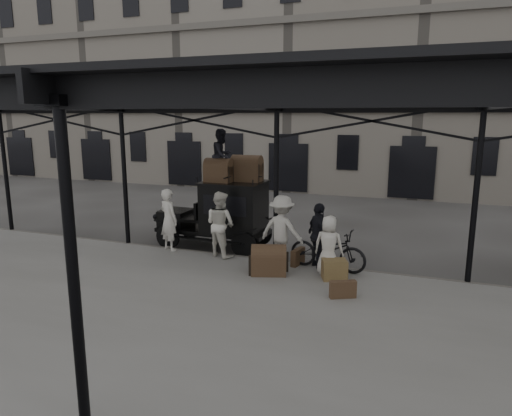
{
  "coord_description": "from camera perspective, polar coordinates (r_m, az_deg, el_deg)",
  "views": [
    {
      "loc": [
        3.83,
        -9.85,
        4.19
      ],
      "look_at": [
        -0.45,
        1.6,
        1.7
      ],
      "focal_mm": 32.0,
      "sensor_mm": 36.0,
      "label": 1
    }
  ],
  "objects": [
    {
      "name": "ground",
      "position": [
        11.37,
        -0.73,
        -10.11
      ],
      "size": [
        120.0,
        120.0,
        0.0
      ],
      "primitive_type": "plane",
      "color": "#383533",
      "rests_on": "ground"
    },
    {
      "name": "platform",
      "position": [
        9.66,
        -5.15,
        -13.76
      ],
      "size": [
        28.0,
        8.0,
        0.15
      ],
      "primitive_type": "cube",
      "color": "slate",
      "rests_on": "ground"
    },
    {
      "name": "canopy",
      "position": [
        9.0,
        -4.9,
        14.06
      ],
      "size": [
        22.5,
        9.0,
        4.74
      ],
      "color": "black",
      "rests_on": "ground"
    },
    {
      "name": "building_frontage",
      "position": [
        28.25,
        13.16,
        16.94
      ],
      "size": [
        64.0,
        8.0,
        14.0
      ],
      "primitive_type": "cube",
      "color": "slate",
      "rests_on": "ground"
    },
    {
      "name": "taxi",
      "position": [
        14.45,
        -3.9,
        -0.44
      ],
      "size": [
        3.65,
        1.55,
        2.18
      ],
      "color": "black",
      "rests_on": "ground"
    },
    {
      "name": "porter_left",
      "position": [
        14.03,
        -10.85,
        -1.44
      ],
      "size": [
        0.81,
        0.7,
        1.89
      ],
      "primitive_type": "imported",
      "rotation": [
        0.0,
        0.0,
        2.72
      ],
      "color": "silver",
      "rests_on": "platform"
    },
    {
      "name": "porter_midleft",
      "position": [
        13.23,
        -4.48,
        -2.01
      ],
      "size": [
        1.12,
        1.0,
        1.91
      ],
      "primitive_type": "imported",
      "rotation": [
        0.0,
        0.0,
        2.79
      ],
      "color": "silver",
      "rests_on": "platform"
    },
    {
      "name": "porter_centre",
      "position": [
        11.85,
        9.08,
        -4.63
      ],
      "size": [
        0.78,
        0.54,
        1.55
      ],
      "primitive_type": "imported",
      "rotation": [
        0.0,
        0.0,
        3.08
      ],
      "color": "beige",
      "rests_on": "platform"
    },
    {
      "name": "porter_official",
      "position": [
        12.34,
        7.82,
        -3.42
      ],
      "size": [
        0.99,
        1.07,
        1.76
      ],
      "primitive_type": "imported",
      "rotation": [
        0.0,
        0.0,
        2.26
      ],
      "color": "black",
      "rests_on": "platform"
    },
    {
      "name": "porter_right",
      "position": [
        12.52,
        3.25,
        -2.76
      ],
      "size": [
        1.34,
        0.91,
        1.92
      ],
      "primitive_type": "imported",
      "rotation": [
        0.0,
        0.0,
        2.97
      ],
      "color": "#BDB7AD",
      "rests_on": "platform"
    },
    {
      "name": "bicycle",
      "position": [
        12.28,
        8.96,
        -5.14
      ],
      "size": [
        2.17,
        1.01,
        1.1
      ],
      "primitive_type": "imported",
      "rotation": [
        0.0,
        0.0,
        1.43
      ],
      "color": "black",
      "rests_on": "platform"
    },
    {
      "name": "porter_roof",
      "position": [
        14.11,
        -4.27,
        6.59
      ],
      "size": [
        0.75,
        0.89,
        1.61
      ],
      "primitive_type": "imported",
      "rotation": [
        0.0,
        0.0,
        1.38
      ],
      "color": "black",
      "rests_on": "taxi"
    },
    {
      "name": "steamer_trunk_roof_near",
      "position": [
        14.05,
        -4.68,
        4.5
      ],
      "size": [
        0.84,
        0.53,
        0.61
      ],
      "primitive_type": null,
      "rotation": [
        0.0,
        0.0,
        -0.03
      ],
      "color": "#4F3924",
      "rests_on": "taxi"
    },
    {
      "name": "steamer_trunk_roof_far",
      "position": [
        14.16,
        -1.15,
        4.73
      ],
      "size": [
        0.92,
        0.56,
        0.68
      ],
      "primitive_type": null,
      "rotation": [
        0.0,
        0.0,
        -0.0
      ],
      "color": "#4F3924",
      "rests_on": "taxi"
    },
    {
      "name": "steamer_trunk_platform",
      "position": [
        11.86,
        1.6,
        -6.73
      ],
      "size": [
        1.02,
        0.8,
        0.66
      ],
      "primitive_type": null,
      "rotation": [
        0.0,
        0.0,
        0.31
      ],
      "color": "#4F3924",
      "rests_on": "platform"
    },
    {
      "name": "wicker_hamper",
      "position": [
        11.69,
        9.77,
        -7.59
      ],
      "size": [
        0.72,
        0.64,
        0.5
      ],
      "primitive_type": "cube",
      "rotation": [
        0.0,
        0.0,
        0.38
      ],
      "color": "olive",
      "rests_on": "platform"
    },
    {
      "name": "suitcase_upright",
      "position": [
        12.65,
        5.26,
        -6.09
      ],
      "size": [
        0.26,
        0.62,
        0.45
      ],
      "primitive_type": "cube",
      "rotation": [
        0.0,
        0.0,
        -0.19
      ],
      "color": "#4F3924",
      "rests_on": "platform"
    },
    {
      "name": "suitcase_flat",
      "position": [
        10.59,
        10.81,
        -9.96
      ],
      "size": [
        0.6,
        0.41,
        0.4
      ],
      "primitive_type": "cube",
      "rotation": [
        0.0,
        0.0,
        0.48
      ],
      "color": "#4F3924",
      "rests_on": "platform"
    }
  ]
}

